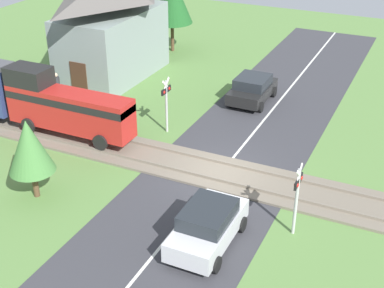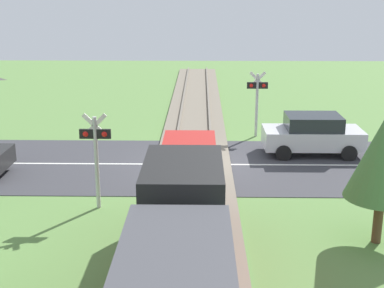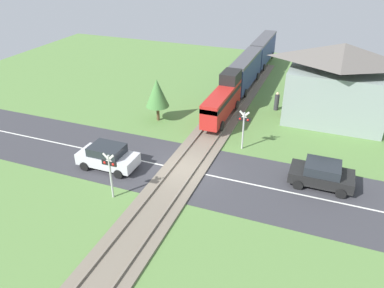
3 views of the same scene
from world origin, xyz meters
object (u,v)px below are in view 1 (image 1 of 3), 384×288
(station_building, at_px, (112,29))
(pedestrian_by_station, at_px, (57,87))
(car_near_crossing, at_px, (208,225))
(crossing_signal_west_approach, at_px, (297,191))
(crossing_signal_east_approach, at_px, (166,98))
(car_far_side, at_px, (252,89))

(station_building, distance_m, pedestrian_by_station, 5.19)
(car_near_crossing, bearing_deg, pedestrian_by_station, 57.42)
(crossing_signal_west_approach, bearing_deg, crossing_signal_east_approach, 56.16)
(car_near_crossing, relative_size, station_building, 0.48)
(car_near_crossing, height_order, car_far_side, car_near_crossing)
(car_far_side, xyz_separation_m, crossing_signal_east_approach, (-5.46, 2.62, 1.07))
(pedestrian_by_station, bearing_deg, car_far_side, -66.61)
(car_far_side, distance_m, crossing_signal_east_approach, 6.15)
(station_building, bearing_deg, pedestrian_by_station, 167.67)
(car_near_crossing, bearing_deg, crossing_signal_east_approach, 36.71)
(car_near_crossing, xyz_separation_m, station_building, (12.91, 12.16, 2.28))
(crossing_signal_west_approach, bearing_deg, car_near_crossing, 126.39)
(pedestrian_by_station, bearing_deg, car_near_crossing, -122.58)
(car_far_side, xyz_separation_m, pedestrian_by_station, (-4.44, 10.26, -0.06))
(crossing_signal_east_approach, relative_size, pedestrian_by_station, 1.80)
(car_near_crossing, bearing_deg, car_far_side, 12.65)
(car_near_crossing, height_order, station_building, station_building)
(car_near_crossing, distance_m, crossing_signal_west_approach, 3.42)
(crossing_signal_west_approach, distance_m, station_building, 18.45)
(car_far_side, height_order, pedestrian_by_station, pedestrian_by_station)
(car_far_side, bearing_deg, crossing_signal_east_approach, 154.36)
(car_near_crossing, distance_m, car_far_side, 13.16)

